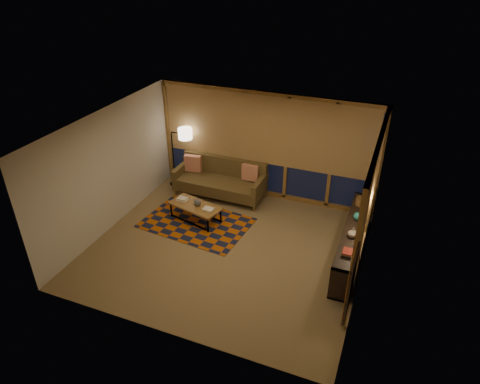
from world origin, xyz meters
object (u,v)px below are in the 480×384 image
at_px(floor_lamp, 173,156).
at_px(bookshelf, 353,242).
at_px(coffee_table, 196,213).
at_px(sofa, 220,180).

bearing_deg(floor_lamp, bookshelf, -24.12).
distance_m(floor_lamp, bookshelf, 5.10).
bearing_deg(coffee_table, bookshelf, 13.53).
xyz_separation_m(sofa, bookshelf, (3.52, -1.26, -0.11)).
bearing_deg(floor_lamp, coffee_table, -54.52).
distance_m(coffee_table, bookshelf, 3.58).
bearing_deg(sofa, floor_lamp, 175.36).
bearing_deg(coffee_table, sofa, 100.89).
bearing_deg(bookshelf, floor_lamp, 164.24).
height_order(sofa, floor_lamp, floor_lamp).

